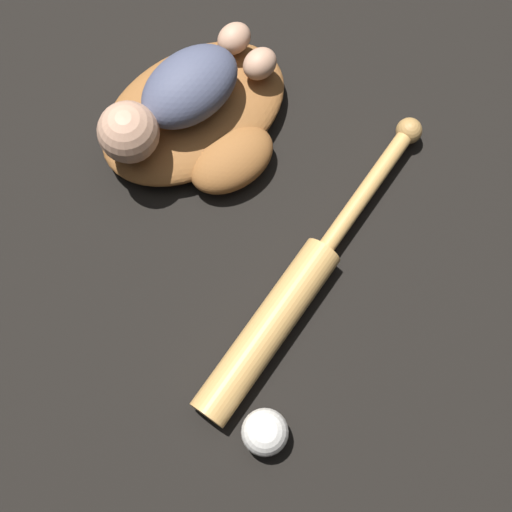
{
  "coord_description": "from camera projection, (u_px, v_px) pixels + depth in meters",
  "views": [
    {
      "loc": [
        0.54,
        0.44,
        1.14
      ],
      "look_at": [
        0.24,
        0.27,
        0.07
      ],
      "focal_mm": 50.0,
      "sensor_mm": 36.0,
      "label": 1
    }
  ],
  "objects": [
    {
      "name": "ground_plane",
      "position": [
        188.0,
        87.0,
        1.29
      ],
      "size": [
        6.0,
        6.0,
        0.0
      ],
      "primitive_type": "plane",
      "color": "black"
    },
    {
      "name": "baby_figure",
      "position": [
        178.0,
        96.0,
        1.15
      ],
      "size": [
        0.33,
        0.2,
        0.1
      ],
      "color": "#4C516B",
      "rests_on": "baseball_glove"
    },
    {
      "name": "baseball_glove",
      "position": [
        200.0,
        120.0,
        1.23
      ],
      "size": [
        0.42,
        0.36,
        0.07
      ],
      "color": "#935B2D",
      "rests_on": "ground"
    },
    {
      "name": "baseball_bat",
      "position": [
        290.0,
        298.0,
        1.14
      ],
      "size": [
        0.62,
        0.12,
        0.06
      ],
      "color": "tan",
      "rests_on": "ground"
    },
    {
      "name": "baseball",
      "position": [
        265.0,
        432.0,
        1.07
      ],
      "size": [
        0.07,
        0.07,
        0.07
      ],
      "color": "white",
      "rests_on": "ground"
    }
  ]
}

